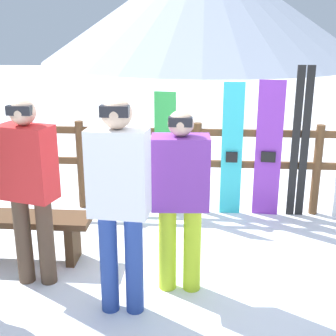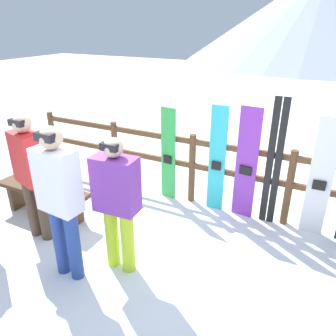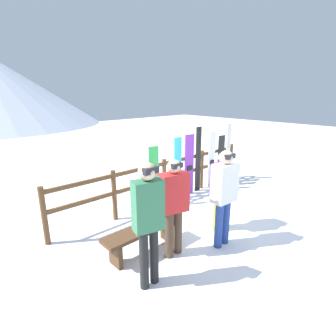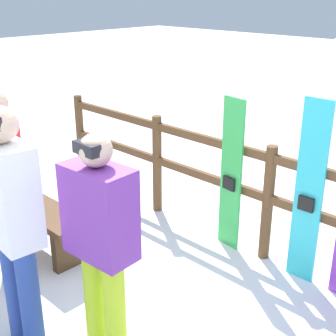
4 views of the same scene
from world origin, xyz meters
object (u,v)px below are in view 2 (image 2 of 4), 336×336
snowboard_purple (246,165)px  person_white (59,195)px  person_purple (117,198)px  ski_pair_black (274,164)px  bench (43,195)px  snowboard_cyan (217,160)px  person_red (30,171)px  snowboard_white (320,179)px  snowboard_green (168,155)px

snowboard_purple → person_white: bearing=-123.6°
person_purple → ski_pair_black: 2.14m
snowboard_purple → ski_pair_black: bearing=0.5°
bench → snowboard_cyan: snowboard_cyan is taller
person_red → snowboard_white: 3.56m
person_purple → snowboard_cyan: 1.79m
bench → snowboard_white: 3.72m
person_purple → snowboard_cyan: size_ratio=0.99×
person_white → ski_pair_black: ski_pair_black is taller
person_purple → snowboard_purple: bearing=61.3°
snowboard_purple → bench: bearing=-152.7°
person_purple → snowboard_white: bearing=42.4°
ski_pair_black → bench: bearing=-155.6°
snowboard_green → snowboard_purple: (1.20, 0.00, 0.07)m
person_white → snowboard_purple: person_white is taller
snowboard_green → ski_pair_black: ski_pair_black is taller
person_red → ski_pair_black: size_ratio=0.93×
bench → ski_pair_black: bearing=24.4°
person_purple → snowboard_white: snowboard_white is taller
snowboard_purple → snowboard_white: 0.93m
bench → person_white: (1.15, -0.76, 0.65)m
person_purple → person_red: 1.27m
snowboard_green → snowboard_white: snowboard_white is taller
bench → snowboard_cyan: size_ratio=0.92×
person_purple → snowboard_green: size_ratio=1.07×
ski_pair_black → snowboard_white: bearing=-0.3°
snowboard_green → snowboard_purple: bearing=0.0°
snowboard_purple → person_purple: bearing=-118.7°
snowboard_cyan → snowboard_purple: snowboard_purple is taller
bench → person_red: bearing=-50.3°
snowboard_cyan → snowboard_white: (1.35, 0.00, 0.00)m
person_white → snowboard_white: (2.31, 2.06, -0.21)m
person_white → person_purple: person_white is taller
bench → snowboard_white: snowboard_white is taller
snowboard_green → snowboard_cyan: snowboard_cyan is taller
person_white → snowboard_white: 3.10m
bench → person_purple: 1.73m
person_white → person_purple: bearing=39.0°
person_purple → snowboard_green: (-0.26, 1.71, -0.17)m
ski_pair_black → snowboard_green: bearing=-179.9°
person_red → snowboard_green: 1.98m
ski_pair_black → snowboard_white: ski_pair_black is taller
person_red → snowboard_green: bearing=59.4°
snowboard_cyan → snowboard_purple: (0.42, 0.00, 0.01)m
person_red → ski_pair_black: ski_pair_black is taller
snowboard_white → person_white: bearing=-138.2°
bench → person_purple: bearing=-14.3°
snowboard_purple → snowboard_white: bearing=-0.0°
snowboard_cyan → person_white: bearing=-114.8°
bench → person_purple: person_purple is taller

